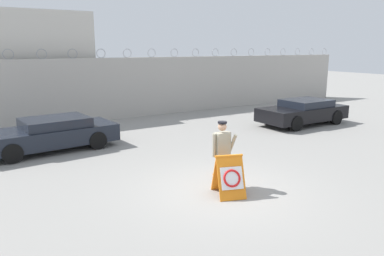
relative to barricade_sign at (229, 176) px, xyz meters
The scene contains 7 objects.
ground_plane 0.65m from the barricade_sign, 87.73° to the left, with size 90.00×90.00×0.00m, color gray.
perimeter_wall 11.59m from the barricade_sign, 89.92° to the left, with size 36.00×0.30×3.63m.
barricade_sign is the anchor object (origin of this frame).
security_guard 0.80m from the barricade_sign, 71.17° to the left, with size 0.65×0.38×1.79m.
traffic_cone_near 1.48m from the barricade_sign, 60.07° to the left, with size 0.41×0.41×0.70m.
parked_car_front_coupe 7.45m from the barricade_sign, 112.86° to the left, with size 4.84×2.29×1.19m.
parked_car_far_side 10.02m from the barricade_sign, 31.51° to the left, with size 4.54×2.02×1.21m.
Camera 1 is at (-5.57, -7.48, 3.69)m, focal length 35.00 mm.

